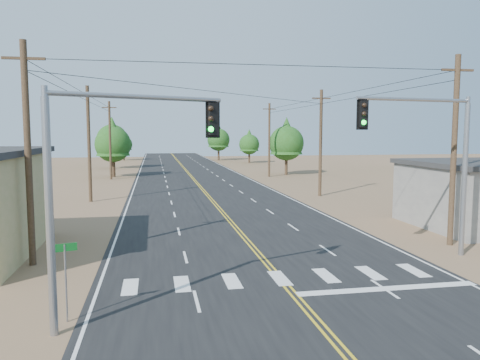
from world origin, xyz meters
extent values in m
cube|color=black|center=(0.00, 30.00, 0.01)|extent=(15.00, 200.00, 0.02)
cylinder|color=#4C3826|center=(-10.50, 12.00, 5.00)|extent=(0.30, 0.30, 10.00)
cube|color=#4C3826|center=(-10.50, 12.00, 9.20)|extent=(1.80, 0.12, 0.12)
cylinder|color=#4C3826|center=(-10.50, 32.00, 5.00)|extent=(0.30, 0.30, 10.00)
cube|color=#4C3826|center=(-10.50, 32.00, 9.20)|extent=(1.80, 0.12, 0.12)
cylinder|color=#4C3826|center=(-10.50, 52.00, 5.00)|extent=(0.30, 0.30, 10.00)
cube|color=#4C3826|center=(-10.50, 52.00, 9.20)|extent=(1.80, 0.12, 0.12)
cylinder|color=#4C3826|center=(10.50, 12.00, 5.00)|extent=(0.30, 0.30, 10.00)
cube|color=#4C3826|center=(10.50, 12.00, 9.20)|extent=(1.80, 0.12, 0.12)
cylinder|color=#4C3826|center=(10.50, 32.00, 5.00)|extent=(0.30, 0.30, 10.00)
cube|color=#4C3826|center=(10.50, 32.00, 9.20)|extent=(1.80, 0.12, 0.12)
cylinder|color=#4C3826|center=(10.50, 52.00, 5.00)|extent=(0.30, 0.30, 10.00)
cube|color=#4C3826|center=(10.50, 52.00, 9.20)|extent=(1.80, 0.12, 0.12)
cylinder|color=gray|center=(-8.00, 4.00, 3.50)|extent=(0.24, 0.24, 7.00)
cylinder|color=gray|center=(-8.00, 4.00, 7.00)|extent=(0.18, 0.18, 0.60)
cylinder|color=gray|center=(-5.36, 5.09, 7.10)|extent=(5.35, 2.33, 0.16)
cube|color=black|center=(-2.99, 6.07, 6.45)|extent=(0.44, 0.41, 1.10)
sphere|color=black|center=(-3.06, 5.90, 6.80)|extent=(0.20, 0.20, 0.20)
sphere|color=black|center=(-3.06, 5.90, 6.45)|extent=(0.20, 0.20, 0.20)
sphere|color=#0CE533|center=(-3.06, 5.90, 6.10)|extent=(0.20, 0.20, 0.20)
cylinder|color=gray|center=(9.72, 10.00, 3.68)|extent=(0.25, 0.25, 7.37)
cylinder|color=gray|center=(9.72, 10.00, 7.37)|extent=(0.19, 0.19, 0.63)
cylinder|color=gray|center=(6.70, 9.54, 7.47)|extent=(6.07, 1.09, 0.17)
cube|color=black|center=(3.99, 9.13, 6.79)|extent=(0.41, 0.37, 1.16)
sphere|color=black|center=(3.96, 8.94, 7.16)|extent=(0.21, 0.21, 0.21)
sphere|color=black|center=(3.96, 8.94, 6.79)|extent=(0.21, 0.21, 0.21)
sphere|color=#0CE533|center=(3.96, 8.94, 6.42)|extent=(0.21, 0.21, 0.21)
cylinder|color=gray|center=(-7.80, 4.96, 1.25)|extent=(0.06, 0.06, 2.50)
cube|color=#0C591B|center=(-7.80, 4.96, 2.40)|extent=(0.73, 0.24, 0.25)
cylinder|color=#3F2D1E|center=(-10.46, 55.49, 1.45)|extent=(0.50, 0.50, 2.90)
cone|color=#234D16|center=(-10.46, 55.49, 5.48)|extent=(4.52, 4.52, 5.16)
sphere|color=#234D16|center=(-10.46, 55.49, 4.44)|extent=(4.84, 4.84, 4.84)
cylinder|color=#3F2D1E|center=(-11.87, 71.20, 1.57)|extent=(0.47, 0.47, 3.14)
cone|color=#234D16|center=(-11.87, 71.20, 5.92)|extent=(4.88, 4.88, 5.57)
sphere|color=#234D16|center=(-11.87, 71.20, 4.79)|extent=(5.23, 5.23, 5.23)
cylinder|color=#3F2D1E|center=(-11.51, 95.49, 1.13)|extent=(0.42, 0.42, 2.25)
cone|color=#234D16|center=(-11.51, 95.49, 4.26)|extent=(3.51, 3.51, 4.01)
sphere|color=#234D16|center=(-11.51, 95.49, 3.44)|extent=(3.76, 3.76, 3.76)
cylinder|color=#3F2D1E|center=(13.62, 54.36, 1.48)|extent=(0.42, 0.42, 2.96)
cone|color=#234D16|center=(13.62, 54.36, 5.59)|extent=(4.60, 4.60, 5.26)
sphere|color=#234D16|center=(13.62, 54.36, 4.52)|extent=(4.93, 4.93, 4.93)
cylinder|color=#3F2D1E|center=(13.78, 81.64, 1.21)|extent=(0.40, 0.40, 2.43)
cone|color=#234D16|center=(13.78, 81.64, 4.59)|extent=(3.78, 3.78, 4.32)
sphere|color=#234D16|center=(13.78, 81.64, 3.71)|extent=(4.05, 4.05, 4.05)
cylinder|color=#3F2D1E|center=(9.00, 91.89, 1.47)|extent=(0.44, 0.44, 2.94)
cone|color=#234D16|center=(9.00, 91.89, 5.55)|extent=(4.57, 4.57, 5.22)
sphere|color=#234D16|center=(9.00, 91.89, 4.49)|extent=(4.90, 4.90, 4.90)
camera|label=1|loc=(-5.00, -10.10, 5.96)|focal=35.00mm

